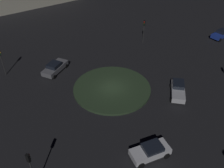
# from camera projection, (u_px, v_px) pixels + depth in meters

# --- Properties ---
(ground_plane) EXTENTS (118.02, 118.02, 0.00)m
(ground_plane) POSITION_uv_depth(u_px,v_px,m) (112.00, 89.00, 33.91)
(ground_plane) COLOR black
(roundabout_island) EXTENTS (10.74, 10.74, 0.29)m
(roundabout_island) POSITION_uv_depth(u_px,v_px,m) (112.00, 88.00, 33.82)
(roundabout_island) COLOR #2D4228
(roundabout_island) RESTS_ON ground_plane
(car_silver) EXTENTS (4.24, 4.18, 1.53)m
(car_silver) POSITION_uv_depth(u_px,v_px,m) (178.00, 90.00, 32.49)
(car_silver) COLOR silver
(car_silver) RESTS_ON ground_plane
(car_grey) EXTENTS (3.99, 4.83, 1.56)m
(car_grey) POSITION_uv_depth(u_px,v_px,m) (55.00, 67.00, 36.93)
(car_grey) COLOR slate
(car_grey) RESTS_ON ground_plane
(car_white) EXTENTS (2.61, 4.29, 1.48)m
(car_white) POSITION_uv_depth(u_px,v_px,m) (151.00, 151.00, 24.48)
(car_white) COLOR white
(car_white) RESTS_ON ground_plane
(car_blue) EXTENTS (2.16, 4.43, 1.59)m
(car_blue) POSITION_uv_depth(u_px,v_px,m) (222.00, 34.00, 46.29)
(car_blue) COLOR #1E38A5
(car_blue) RESTS_ON ground_plane
(traffic_light_northeast) EXTENTS (0.39, 0.38, 4.27)m
(traffic_light_northeast) POSITION_uv_depth(u_px,v_px,m) (1.00, 57.00, 34.94)
(traffic_light_northeast) COLOR #2D2D2D
(traffic_light_northeast) RESTS_ON ground_plane
(traffic_light_southeast) EXTENTS (0.37, 0.40, 4.36)m
(traffic_light_southeast) POSITION_uv_depth(u_px,v_px,m) (144.00, 28.00, 43.15)
(traffic_light_southeast) COLOR #2D2D2D
(traffic_light_southeast) RESTS_ON ground_plane
(traffic_light_northwest) EXTENTS (0.37, 0.40, 4.45)m
(traffic_light_northwest) POSITION_uv_depth(u_px,v_px,m) (30.00, 164.00, 20.51)
(traffic_light_northwest) COLOR #2D2D2D
(traffic_light_northwest) RESTS_ON ground_plane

